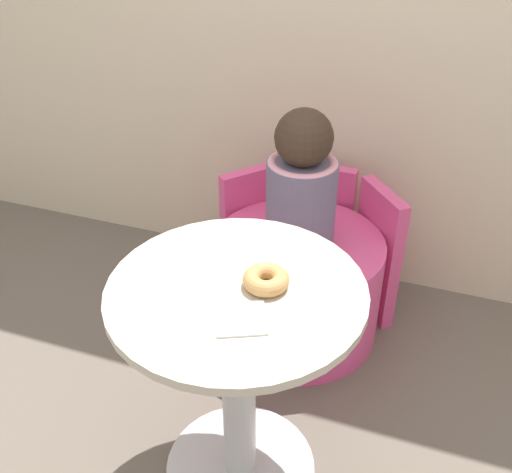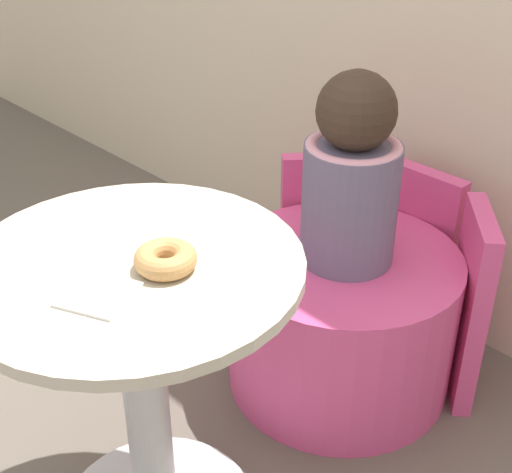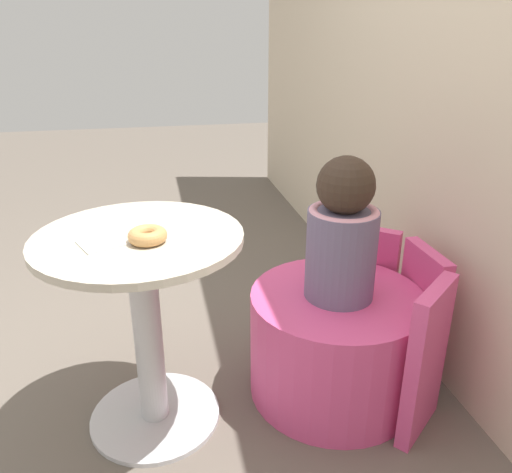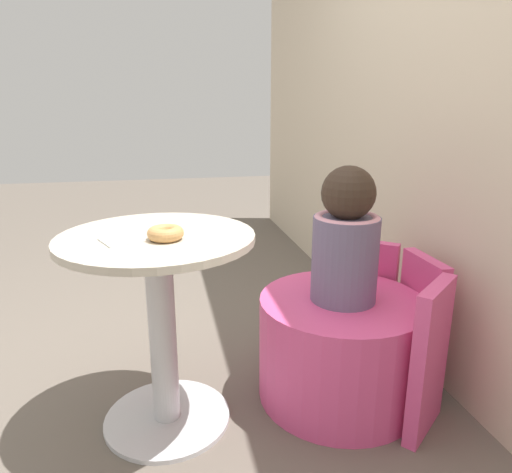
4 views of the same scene
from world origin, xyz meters
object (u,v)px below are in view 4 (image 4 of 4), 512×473
donut (165,233)px  tub_chair (340,348)px  round_table (161,303)px  child_figure (346,240)px

donut → tub_chair: bearing=97.7°
round_table → child_figure: child_figure is taller
donut → child_figure: bearing=97.7°
round_table → tub_chair: round_table is taller
tub_chair → donut: 0.85m
tub_chair → child_figure: child_figure is taller
round_table → donut: bearing=22.3°
tub_chair → donut: (0.09, -0.65, 0.53)m
round_table → child_figure: size_ratio=1.41×
tub_chair → donut: size_ratio=5.48×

